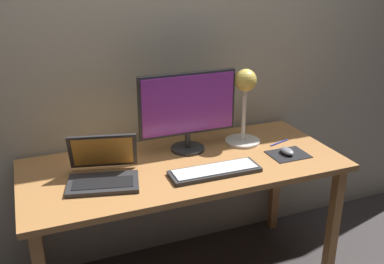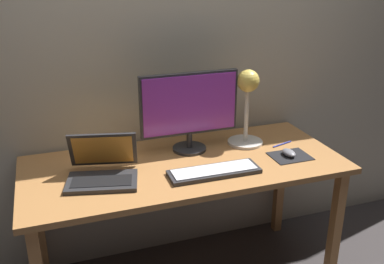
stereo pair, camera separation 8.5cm
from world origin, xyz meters
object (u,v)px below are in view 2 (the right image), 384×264
object	(u,v)px
laptop	(103,166)
pen	(282,144)
monitor	(189,108)
mouse	(289,153)
keyboard_main	(214,171)
desk_lamp	(247,97)

from	to	relation	value
laptop	pen	bearing A→B (deg)	3.97
monitor	mouse	xyz separation A→B (m)	(0.46, -0.25, -0.22)
monitor	pen	world-z (taller)	monitor
laptop	monitor	bearing A→B (deg)	19.48
keyboard_main	mouse	distance (m)	0.44
desk_lamp	laptop	bearing A→B (deg)	-169.11
keyboard_main	desk_lamp	size ratio (longest dim) A/B	1.06
keyboard_main	mouse	xyz separation A→B (m)	(0.44, 0.06, 0.01)
keyboard_main	pen	bearing A→B (deg)	22.79
laptop	pen	size ratio (longest dim) A/B	2.66
monitor	desk_lamp	world-z (taller)	monitor
laptop	desk_lamp	xyz separation A→B (m)	(0.81, 0.16, 0.21)
keyboard_main	laptop	bearing A→B (deg)	164.97
keyboard_main	desk_lamp	bearing A→B (deg)	43.87
keyboard_main	desk_lamp	xyz separation A→B (m)	(0.30, 0.29, 0.25)
monitor	desk_lamp	size ratio (longest dim) A/B	1.25
keyboard_main	pen	xyz separation A→B (m)	(0.49, 0.20, -0.01)
laptop	desk_lamp	bearing A→B (deg)	10.89
mouse	pen	bearing A→B (deg)	72.37
monitor	pen	bearing A→B (deg)	-11.50
mouse	monitor	bearing A→B (deg)	151.55
monitor	pen	size ratio (longest dim) A/B	3.74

